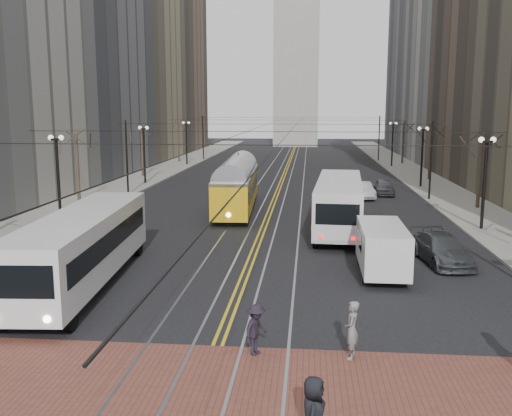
% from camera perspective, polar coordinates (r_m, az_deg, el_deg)
% --- Properties ---
extents(ground, '(260.00, 260.00, 0.00)m').
position_cam_1_polar(ground, '(19.89, -3.42, -12.48)').
color(ground, black).
rests_on(ground, ground).
extents(sidewalk_left, '(5.00, 140.00, 0.15)m').
position_cam_1_polar(sidewalk_left, '(66.07, -10.41, 3.22)').
color(sidewalk_left, gray).
rests_on(sidewalk_left, ground).
extents(sidewalk_right, '(5.00, 140.00, 0.15)m').
position_cam_1_polar(sidewalk_right, '(64.76, 16.11, 2.86)').
color(sidewalk_right, gray).
rests_on(sidewalk_right, ground).
extents(crosswalk_band, '(25.00, 6.00, 0.01)m').
position_cam_1_polar(crosswalk_band, '(16.31, -5.65, -17.76)').
color(crosswalk_band, brown).
rests_on(crosswalk_band, ground).
extents(streetcar_rails, '(4.80, 130.00, 0.02)m').
position_cam_1_polar(streetcar_rails, '(63.69, 2.72, 3.06)').
color(streetcar_rails, gray).
rests_on(streetcar_rails, ground).
extents(centre_lines, '(0.42, 130.00, 0.01)m').
position_cam_1_polar(centre_lines, '(63.69, 2.72, 3.06)').
color(centre_lines, gold).
rests_on(centre_lines, ground).
extents(building_left_mid, '(16.00, 20.00, 34.00)m').
position_cam_1_polar(building_left_mid, '(70.79, -19.22, 17.02)').
color(building_left_mid, slate).
rests_on(building_left_mid, ground).
extents(building_left_far, '(16.00, 20.00, 40.00)m').
position_cam_1_polar(building_left_far, '(108.68, -10.25, 16.31)').
color(building_left_far, brown).
rests_on(building_left_far, ground).
extents(building_right_far, '(16.00, 20.00, 40.00)m').
position_cam_1_polar(building_right_far, '(107.33, 18.20, 16.06)').
color(building_right_far, slate).
rests_on(building_right_far, ground).
extents(lamp_posts, '(27.60, 57.20, 5.60)m').
position_cam_1_polar(lamp_posts, '(47.25, 1.84, 4.10)').
color(lamp_posts, black).
rests_on(lamp_posts, ground).
extents(street_trees, '(31.68, 53.28, 5.60)m').
position_cam_1_polar(street_trees, '(53.71, 2.26, 4.79)').
color(street_trees, '#382D23').
rests_on(street_trees, ground).
extents(trolley_wires, '(25.96, 120.00, 6.60)m').
position_cam_1_polar(trolley_wires, '(53.22, 2.25, 5.80)').
color(trolley_wires, black).
rests_on(trolley_wires, ground).
extents(transit_bus, '(3.52, 12.81, 3.16)m').
position_cam_1_polar(transit_bus, '(25.66, -16.89, -4.03)').
color(transit_bus, silver).
rests_on(transit_bus, ground).
extents(streetcar, '(3.06, 13.39, 3.13)m').
position_cam_1_polar(streetcar, '(42.76, -1.93, 1.82)').
color(streetcar, gold).
rests_on(streetcar, ground).
extents(rear_bus, '(3.45, 12.41, 3.20)m').
position_cam_1_polar(rear_bus, '(36.12, 8.29, 0.28)').
color(rear_bus, silver).
rests_on(rear_bus, ground).
extents(cargo_van, '(2.05, 5.21, 2.30)m').
position_cam_1_polar(cargo_van, '(26.86, 12.49, -4.17)').
color(cargo_van, silver).
rests_on(cargo_van, ground).
extents(sedan_grey, '(1.72, 4.09, 1.38)m').
position_cam_1_polar(sedan_grey, '(52.05, 12.68, 2.06)').
color(sedan_grey, '#404348').
rests_on(sedan_grey, ground).
extents(sedan_silver, '(2.08, 4.43, 1.40)m').
position_cam_1_polar(sedan_silver, '(49.58, 10.56, 1.76)').
color(sedan_silver, '#B7B8BF').
rests_on(sedan_silver, ground).
extents(sedan_parked, '(2.65, 5.14, 1.43)m').
position_cam_1_polar(sedan_parked, '(29.74, 18.12, -3.93)').
color(sedan_parked, '#42464A').
rests_on(sedan_parked, ground).
extents(pedestrian_a, '(0.66, 0.93, 1.77)m').
position_cam_1_polar(pedestrian_a, '(13.44, 5.77, -19.89)').
color(pedestrian_a, black).
rests_on(pedestrian_a, crosswalk_band).
extents(pedestrian_b, '(0.53, 0.72, 1.81)m').
position_cam_1_polar(pedestrian_b, '(18.00, 9.55, -11.92)').
color(pedestrian_b, slate).
rests_on(pedestrian_b, crosswalk_band).
extents(pedestrian_d, '(1.02, 1.21, 1.62)m').
position_cam_1_polar(pedestrian_d, '(18.05, -0.00, -12.04)').
color(pedestrian_d, black).
rests_on(pedestrian_d, crosswalk_band).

